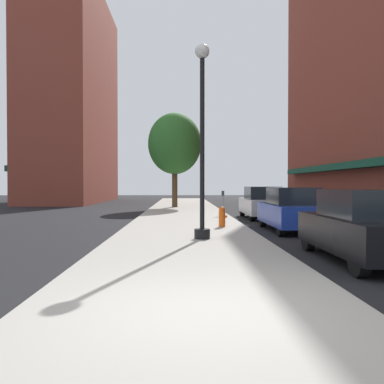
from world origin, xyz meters
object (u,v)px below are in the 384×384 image
Objects in this scene: parking_meter_near at (223,200)px; car_silver at (262,203)px; fire_hydrant at (222,217)px; car_black at (364,227)px; lamppost at (202,137)px; car_blue at (292,210)px; tree_near at (175,144)px.

parking_meter_near is 2.11m from car_silver.
fire_hydrant is 6.14m from parking_meter_near.
car_silver is at bearing -22.06° from parking_meter_near.
car_black is 1.00× the size of car_silver.
car_black is (3.54, -3.26, -2.39)m from lamppost.
car_blue is at bearing 40.20° from lamppost.
lamppost is 5.22m from car_blue.
car_blue is (2.59, -0.55, 0.29)m from fire_hydrant.
tree_near is at bearing 98.29° from fire_hydrant.
car_blue reaches higher than fire_hydrant.
lamppost is 1.37× the size of car_black.
car_silver is (3.54, 8.85, -2.39)m from lamppost.
fire_hydrant is at bearing -118.00° from car_silver.
car_silver is (4.67, -8.99, -3.92)m from tree_near.
lamppost reaches higher than car_blue.
lamppost is 7.47× the size of fire_hydrant.
tree_near reaches higher than car_black.
tree_near is (-2.72, 8.20, 3.78)m from parking_meter_near.
fire_hydrant is (0.96, 3.55, -2.68)m from lamppost.
car_silver is (0.00, 12.11, 0.00)m from car_black.
lamppost is 1.37× the size of car_blue.
car_silver reaches higher than parking_meter_near.
parking_meter_near is 13.05m from car_black.
tree_near is (-1.13, 17.84, 1.53)m from lamppost.
tree_near is 1.60× the size of car_silver.
parking_meter_near is (1.59, 9.64, -2.25)m from lamppost.
lamppost reaches higher than fire_hydrant.
fire_hydrant is 0.18× the size of car_black.
car_blue is (1.95, -6.65, -0.14)m from parking_meter_near.
parking_meter_near is 0.19× the size of tree_near.
parking_meter_near is at bearing 80.62° from lamppost.
car_silver is at bearing 91.24° from car_blue.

